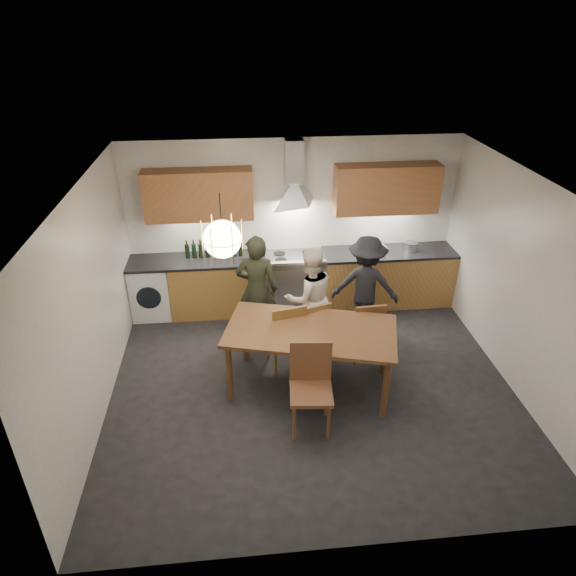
{
  "coord_description": "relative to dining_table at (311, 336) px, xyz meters",
  "views": [
    {
      "loc": [
        -0.82,
        -5.06,
        4.24
      ],
      "look_at": [
        -0.26,
        0.4,
        1.2
      ],
      "focal_mm": 32.0,
      "sensor_mm": 36.0,
      "label": 1
    }
  ],
  "objects": [
    {
      "name": "ground",
      "position": [
        0.03,
        0.01,
        -0.75
      ],
      "size": [
        5.0,
        5.0,
        0.0
      ],
      "primitive_type": "plane",
      "color": "black",
      "rests_on": "ground"
    },
    {
      "name": "stock_pot",
      "position": [
        1.83,
        1.95,
        0.21
      ],
      "size": [
        0.23,
        0.23,
        0.13
      ],
      "primitive_type": "cylinder",
      "rotation": [
        0.0,
        0.0,
        0.26
      ],
      "color": "silver",
      "rests_on": "counter_run"
    },
    {
      "name": "person_mid",
      "position": [
        0.12,
        0.96,
        -0.02
      ],
      "size": [
        0.82,
        0.71,
        1.46
      ],
      "primitive_type": "imported",
      "rotation": [
        0.0,
        0.0,
        3.39
      ],
      "color": "#F1E3D0",
      "rests_on": "ground"
    },
    {
      "name": "counter_run",
      "position": [
        0.05,
        1.96,
        -0.3
      ],
      "size": [
        5.0,
        0.62,
        0.9
      ],
      "color": "tan",
      "rests_on": "ground"
    },
    {
      "name": "chair_front",
      "position": [
        -0.08,
        -0.63,
        -0.16
      ],
      "size": [
        0.51,
        0.51,
        1.03
      ],
      "rotation": [
        0.0,
        0.0,
        -0.09
      ],
      "color": "brown",
      "rests_on": "ground"
    },
    {
      "name": "dining_table",
      "position": [
        0.0,
        0.0,
        0.0
      ],
      "size": [
        2.21,
        1.5,
        0.85
      ],
      "rotation": [
        0.0,
        0.0,
        -0.26
      ],
      "color": "brown",
      "rests_on": "ground"
    },
    {
      "name": "range_stove",
      "position": [
        0.03,
        1.96,
        -0.31
      ],
      "size": [
        0.9,
        0.6,
        0.92
      ],
      "color": "silver",
      "rests_on": "ground"
    },
    {
      "name": "mixing_bowl",
      "position": [
        1.28,
        1.96,
        0.19
      ],
      "size": [
        0.36,
        0.36,
        0.08
      ],
      "primitive_type": "imported",
      "rotation": [
        0.0,
        0.0,
        0.08
      ],
      "color": "#B8B8BC",
      "rests_on": "counter_run"
    },
    {
      "name": "chair_back_right",
      "position": [
        0.82,
        0.46,
        -0.23
      ],
      "size": [
        0.44,
        0.44,
        0.91
      ],
      "rotation": [
        0.0,
        0.0,
        3.2
      ],
      "color": "brown",
      "rests_on": "ground"
    },
    {
      "name": "room_shell",
      "position": [
        0.03,
        0.01,
        0.95
      ],
      "size": [
        5.02,
        4.52,
        2.61
      ],
      "color": "white",
      "rests_on": "ground"
    },
    {
      "name": "pendant_lamp",
      "position": [
        -0.97,
        -0.09,
        1.35
      ],
      "size": [
        0.43,
        0.43,
        0.7
      ],
      "color": "black",
      "rests_on": "ground"
    },
    {
      "name": "person_left",
      "position": [
        -0.59,
        1.15,
        0.05
      ],
      "size": [
        0.64,
        0.47,
        1.59
      ],
      "primitive_type": "imported",
      "rotation": [
        0.0,
        0.0,
        2.98
      ],
      "color": "black",
      "rests_on": "ground"
    },
    {
      "name": "chair_back_left",
      "position": [
        -0.25,
        0.4,
        -0.19
      ],
      "size": [
        0.52,
        0.52,
        0.98
      ],
      "rotation": [
        0.0,
        0.0,
        3.35
      ],
      "color": "brown",
      "rests_on": "ground"
    },
    {
      "name": "chair_back_mid",
      "position": [
        0.1,
        0.52,
        -0.23
      ],
      "size": [
        0.52,
        0.52,
        0.92
      ],
      "rotation": [
        0.0,
        0.0,
        3.45
      ],
      "color": "brown",
      "rests_on": "ground"
    },
    {
      "name": "person_right",
      "position": [
        0.96,
        1.22,
        -0.01
      ],
      "size": [
        1.06,
        0.78,
        1.48
      ],
      "primitive_type": "imported",
      "rotation": [
        0.0,
        0.0,
        2.88
      ],
      "color": "black",
      "rests_on": "ground"
    },
    {
      "name": "wall_fixtures",
      "position": [
        0.03,
        2.08,
        1.12
      ],
      "size": [
        4.3,
        0.54,
        1.1
      ],
      "color": "#B87746",
      "rests_on": "ground"
    },
    {
      "name": "wine_bottles",
      "position": [
        -1.19,
        2.05,
        0.29
      ],
      "size": [
        0.86,
        0.07,
        0.28
      ],
      "color": "black",
      "rests_on": "counter_run"
    }
  ]
}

